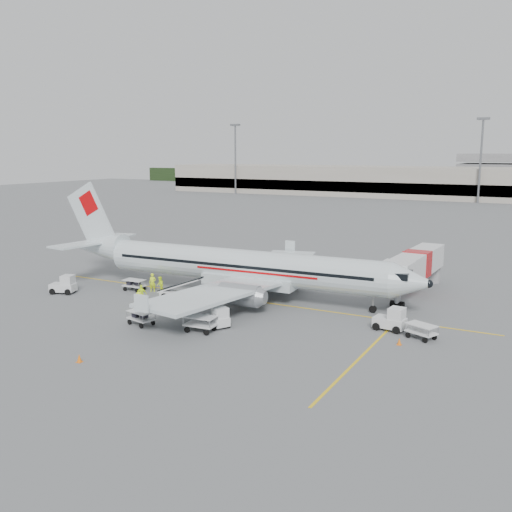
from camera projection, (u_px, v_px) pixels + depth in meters
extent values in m
plane|color=#56595B|center=(246.00, 300.00, 52.44)|extent=(360.00, 360.00, 0.00)
cube|color=yellow|center=(246.00, 300.00, 52.44)|extent=(44.00, 0.20, 0.01)
cube|color=yellow|center=(367.00, 351.00, 38.99)|extent=(0.20, 20.00, 0.01)
cone|color=orange|center=(399.00, 341.00, 40.19)|extent=(0.33, 0.33, 0.53)
cone|color=orange|center=(338.00, 282.00, 58.10)|extent=(0.41, 0.41, 0.66)
cone|color=orange|center=(79.00, 358.00, 36.88)|extent=(0.35, 0.35, 0.57)
imported|color=#C2E217|center=(153.00, 283.00, 55.43)|extent=(0.79, 0.70, 1.81)
imported|color=#C2E217|center=(160.00, 285.00, 55.03)|extent=(0.95, 0.98, 1.59)
imported|color=#C2E217|center=(139.00, 301.00, 48.94)|extent=(1.16, 1.18, 1.63)
imported|color=#C2E217|center=(142.00, 294.00, 51.36)|extent=(1.04, 0.69, 1.65)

